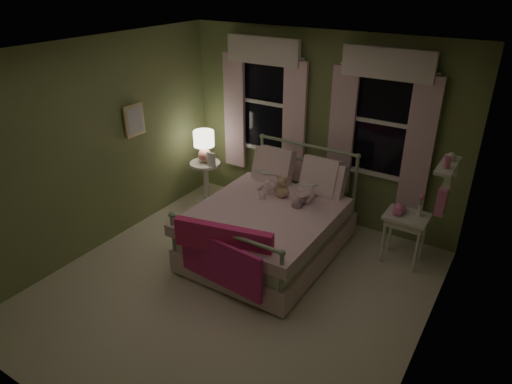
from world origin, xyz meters
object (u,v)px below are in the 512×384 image
Objects in this scene: teddy_bear at (282,188)px; nightstand_right at (406,222)px; bed at (271,225)px; nightstand_left at (206,176)px; table_lamp at (204,143)px; child_left at (269,167)px; child_right at (308,180)px.

nightstand_right is (1.47, 0.42, -0.24)m from teddy_bear.
bed is 6.70× the size of teddy_bear.
bed is 0.49m from teddy_bear.
nightstand_left is 1.37× the size of table_lamp.
bed is at bearing -90.00° from teddy_bear.
teddy_bear is 1.62m from table_lamp.
child_left is 1.22× the size of nightstand_right.
child_left reaches higher than teddy_bear.
child_left reaches higher than nightstand_left.
child_left is at bearing 2.81° from child_right.
child_right is 1.06× the size of nightstand_left.
bed is 1.70m from nightstand_left.
bed reaches higher than nightstand_right.
nightstand_left is (-1.55, 0.68, 0.03)m from bed.
bed is at bearing -155.09° from nightstand_right.
bed is 3.18× the size of nightstand_right.
teddy_bear is 0.64× the size of table_lamp.
table_lamp is at bearing -179.99° from nightstand_right.
table_lamp is at bearing -24.84° from child_left.
child_right is at bearing 166.75° from child_left.
child_left is 1.20× the size of nightstand_left.
bed is 4.29× the size of table_lamp.
nightstand_left is at bearing 164.89° from teddy_bear.
table_lamp is at bearing 164.89° from teddy_bear.
bed is 1.63m from nightstand_right.
teddy_bear is at bearing -15.11° from nightstand_left.
bed is 0.77m from child_left.
child_right is 1.08× the size of nightstand_right.
teddy_bear is at bearing -164.06° from nightstand_right.
teddy_bear is (0.28, -0.16, -0.17)m from child_left.
nightstand_right is (1.47, 0.68, 0.17)m from bed.
nightstand_right is (1.19, 0.26, -0.36)m from child_right.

